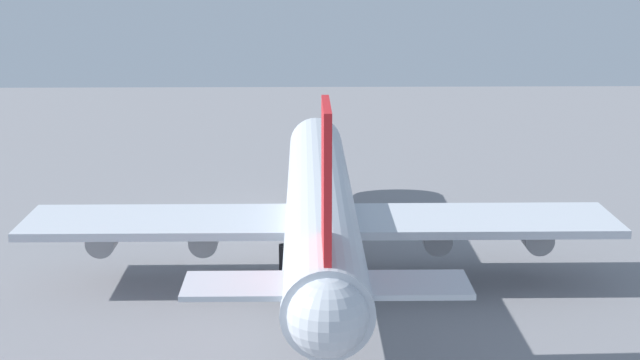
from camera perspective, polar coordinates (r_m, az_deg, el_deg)
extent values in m
plane|color=gray|center=(87.78, 0.00, -5.44)|extent=(241.06, 241.06, 0.00)
cylinder|color=silver|center=(85.90, 0.00, -1.37)|extent=(54.78, 5.99, 5.99)
sphere|color=silver|center=(112.59, -0.25, 2.21)|extent=(5.87, 5.87, 5.87)
sphere|color=silver|center=(59.85, 0.47, -8.12)|extent=(5.09, 5.09, 5.09)
cube|color=red|center=(61.69, 0.38, 0.14)|extent=(7.67, 0.50, 9.59)
cube|color=silver|center=(62.90, 4.79, -6.20)|extent=(4.93, 8.99, 0.36)
cube|color=silver|center=(62.68, -4.02, -6.26)|extent=(4.93, 8.99, 0.36)
cube|color=silver|center=(84.85, 9.33, -2.37)|extent=(9.31, 23.79, 0.70)
cube|color=silver|center=(84.37, -9.31, -2.47)|extent=(9.31, 23.79, 0.70)
cylinder|color=gray|center=(85.69, 6.82, -3.25)|extent=(4.79, 2.52, 2.52)
cylinder|color=gray|center=(87.32, 12.56, -3.17)|extent=(4.79, 2.52, 2.52)
cylinder|color=gray|center=(85.34, -6.80, -3.32)|extent=(4.79, 2.52, 2.52)
cylinder|color=gray|center=(86.67, -12.61, -3.30)|extent=(4.79, 2.52, 2.52)
cylinder|color=black|center=(104.05, -0.17, -1.41)|extent=(0.70, 0.70, 3.45)
cylinder|color=black|center=(84.75, 2.27, -4.93)|extent=(0.70, 0.70, 3.45)
cylinder|color=black|center=(84.64, -2.21, -4.95)|extent=(0.70, 0.70, 3.45)
cone|color=orange|center=(113.66, -1.08, -0.81)|extent=(0.56, 0.56, 0.81)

